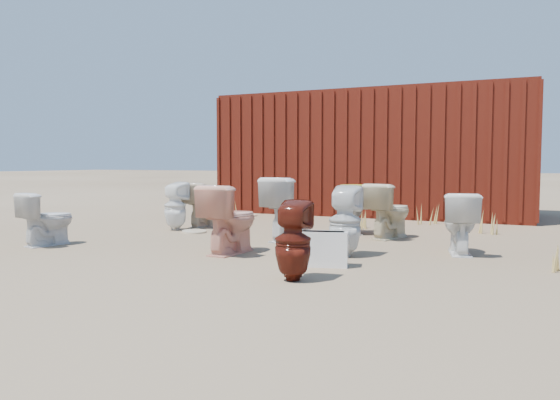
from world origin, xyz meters
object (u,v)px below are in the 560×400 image
at_px(toilet_back_e, 345,221).
at_px(toilet_back_a, 175,206).
at_px(toilet_front_maroon, 293,241).
at_px(toilet_front_e, 460,223).
at_px(toilet_back_beige_left, 203,205).
at_px(toilet_back_beige_right, 389,211).
at_px(toilet_front_a, 47,219).
at_px(toilet_front_c, 291,209).
at_px(shipping_container, 376,154).
at_px(toilet_front_pink, 230,219).
at_px(toilet_back_yellowlid, 352,210).
at_px(loose_tank, 323,249).

bearing_deg(toilet_back_e, toilet_back_a, -24.79).
xyz_separation_m(toilet_front_maroon, toilet_front_e, (1.14, 2.08, -0.00)).
relative_size(toilet_back_a, toilet_back_beige_left, 1.03).
height_order(toilet_back_a, toilet_back_beige_right, toilet_back_beige_right).
height_order(toilet_front_e, toilet_back_beige_right, toilet_back_beige_right).
distance_m(toilet_front_a, toilet_front_c, 3.07).
bearing_deg(shipping_container, toilet_front_pink, -91.66).
bearing_deg(toilet_back_yellowlid, toilet_back_beige_left, -22.18).
bearing_deg(toilet_back_yellowlid, loose_tank, 72.93).
xyz_separation_m(toilet_back_beige_left, toilet_back_yellowlid, (2.38, 0.26, -0.01)).
relative_size(toilet_back_yellowlid, toilet_back_e, 0.87).
xyz_separation_m(toilet_front_pink, toilet_back_beige_right, (1.34, 1.97, -0.02)).
height_order(toilet_front_e, toilet_back_e, toilet_back_e).
bearing_deg(toilet_front_maroon, toilet_front_e, -126.31).
bearing_deg(toilet_back_yellowlid, toilet_front_e, 115.56).
height_order(toilet_back_a, toilet_back_yellowlid, toilet_back_a).
distance_m(toilet_front_a, toilet_back_a, 2.00).
bearing_deg(loose_tank, toilet_front_maroon, -104.18).
relative_size(shipping_container, toilet_back_beige_left, 8.45).
distance_m(toilet_front_maroon, toilet_back_e, 1.36).
relative_size(toilet_front_e, toilet_back_beige_right, 0.93).
height_order(toilet_front_maroon, toilet_back_e, toilet_back_e).
distance_m(shipping_container, toilet_front_c, 4.44).
bearing_deg(toilet_front_e, shipping_container, -76.77).
distance_m(toilet_back_a, toilet_back_yellowlid, 2.66).
relative_size(toilet_back_beige_left, toilet_back_beige_right, 0.95).
bearing_deg(toilet_back_yellowlid, shipping_container, -109.11).
distance_m(toilet_front_a, toilet_back_e, 3.70).
height_order(toilet_front_maroon, loose_tank, toilet_front_maroon).
bearing_deg(toilet_back_a, toilet_front_c, 177.64).
xyz_separation_m(toilet_front_maroon, loose_tank, (-0.00, 0.73, -0.18)).
bearing_deg(toilet_front_a, toilet_front_maroon, -178.98).
xyz_separation_m(toilet_front_a, toilet_front_e, (4.72, 1.52, 0.02)).
distance_m(shipping_container, toilet_front_e, 5.10).
bearing_deg(loose_tank, toilet_front_a, 168.54).
distance_m(toilet_front_e, toilet_back_e, 1.33).
height_order(toilet_front_e, toilet_back_a, toilet_back_a).
distance_m(toilet_back_a, toilet_back_beige_left, 0.55).
relative_size(shipping_container, toilet_front_maroon, 8.52).
xyz_separation_m(toilet_back_a, loose_tank, (3.06, -1.75, -0.19)).
bearing_deg(toilet_front_e, toilet_front_a, 5.12).
bearing_deg(toilet_front_maroon, loose_tank, -97.56).
bearing_deg(toilet_front_c, toilet_back_beige_right, -134.80).
relative_size(toilet_front_a, toilet_front_maroon, 0.94).
distance_m(toilet_front_e, loose_tank, 1.77).
xyz_separation_m(toilet_front_pink, toilet_front_maroon, (1.23, -1.01, -0.04)).
height_order(shipping_container, toilet_back_beige_right, shipping_container).
xyz_separation_m(toilet_front_c, toilet_front_e, (2.15, -0.15, -0.07)).
height_order(toilet_back_beige_left, toilet_back_e, toilet_back_e).
relative_size(shipping_container, loose_tank, 12.00).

